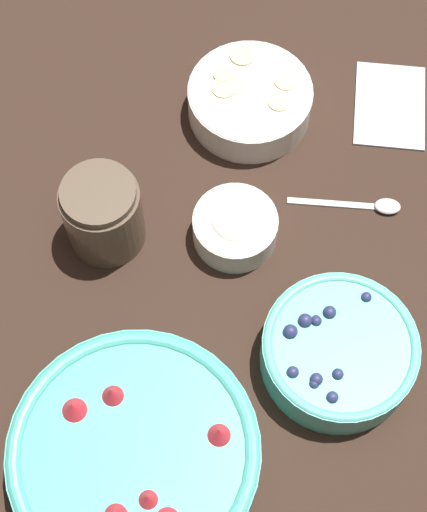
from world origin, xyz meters
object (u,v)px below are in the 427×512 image
object	(u,v)px
bowl_blueberries	(339,351)
bowl_cream	(235,226)
jar_chocolate	(103,215)
bowl_bananas	(250,99)
bowl_strawberries	(135,455)

from	to	relation	value
bowl_blueberries	bowl_cream	bearing A→B (deg)	-151.01
bowl_blueberries	jar_chocolate	distance (m)	0.31
bowl_blueberries	bowl_bananas	xyz separation A→B (m)	(-0.34, -0.05, -0.00)
bowl_strawberries	bowl_blueberries	world-z (taller)	bowl_strawberries
bowl_strawberries	bowl_blueberries	distance (m)	0.25
bowl_bananas	jar_chocolate	world-z (taller)	jar_chocolate
bowl_bananas	jar_chocolate	size ratio (longest dim) A/B	1.51
bowl_strawberries	bowl_bananas	size ratio (longest dim) A/B	1.65
bowl_blueberries	bowl_cream	distance (m)	0.19
jar_chocolate	bowl_blueberries	bearing A→B (deg)	52.54
jar_chocolate	bowl_strawberries	bearing A→B (deg)	3.29
bowl_strawberries	bowl_bananas	bearing A→B (deg)	157.94
bowl_blueberries	bowl_bananas	bearing A→B (deg)	-171.25
bowl_bananas	jar_chocolate	bearing A→B (deg)	-50.72
bowl_cream	jar_chocolate	distance (m)	0.15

